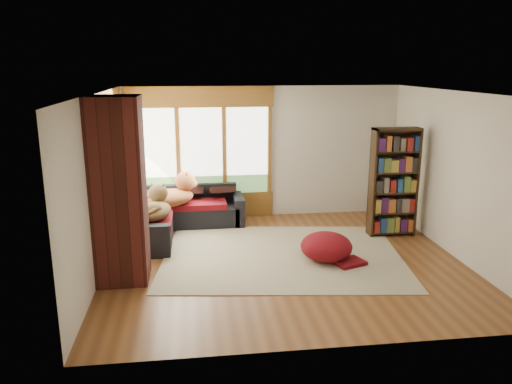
{
  "coord_description": "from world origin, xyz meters",
  "views": [
    {
      "loc": [
        -1.38,
        -7.19,
        2.99
      ],
      "look_at": [
        -0.35,
        0.72,
        0.95
      ],
      "focal_mm": 35.0,
      "sensor_mm": 36.0,
      "label": 1
    }
  ],
  "objects_px": {
    "brick_chimney": "(119,191)",
    "dog_brindle": "(155,201)",
    "area_rug": "(282,255)",
    "pouf": "(326,246)",
    "sectional_sofa": "(163,216)",
    "dog_tan": "(173,188)",
    "bookshelf": "(394,183)"
  },
  "relations": [
    {
      "from": "bookshelf",
      "to": "pouf",
      "type": "height_order",
      "value": "bookshelf"
    },
    {
      "from": "dog_brindle",
      "to": "sectional_sofa",
      "type": "bearing_deg",
      "value": 4.6
    },
    {
      "from": "area_rug",
      "to": "dog_brindle",
      "type": "bearing_deg",
      "value": 159.05
    },
    {
      "from": "brick_chimney",
      "to": "dog_brindle",
      "type": "height_order",
      "value": "brick_chimney"
    },
    {
      "from": "dog_tan",
      "to": "sectional_sofa",
      "type": "bearing_deg",
      "value": 164.97
    },
    {
      "from": "sectional_sofa",
      "to": "area_rug",
      "type": "distance_m",
      "value": 2.47
    },
    {
      "from": "sectional_sofa",
      "to": "pouf",
      "type": "distance_m",
      "value": 3.14
    },
    {
      "from": "bookshelf",
      "to": "pouf",
      "type": "bearing_deg",
      "value": -145.23
    },
    {
      "from": "dog_brindle",
      "to": "pouf",
      "type": "bearing_deg",
      "value": -101.19
    },
    {
      "from": "area_rug",
      "to": "sectional_sofa",
      "type": "bearing_deg",
      "value": 143.29
    },
    {
      "from": "area_rug",
      "to": "dog_tan",
      "type": "xyz_separation_m",
      "value": [
        -1.75,
        1.51,
        0.8
      ]
    },
    {
      "from": "sectional_sofa",
      "to": "dog_tan",
      "type": "bearing_deg",
      "value": 13.14
    },
    {
      "from": "bookshelf",
      "to": "dog_brindle",
      "type": "xyz_separation_m",
      "value": [
        -4.16,
        0.01,
        -0.2
      ]
    },
    {
      "from": "brick_chimney",
      "to": "dog_tan",
      "type": "xyz_separation_m",
      "value": [
        0.66,
        2.1,
        -0.5
      ]
    },
    {
      "from": "pouf",
      "to": "dog_brindle",
      "type": "distance_m",
      "value": 2.93
    },
    {
      "from": "brick_chimney",
      "to": "area_rug",
      "type": "relative_size",
      "value": 0.69
    },
    {
      "from": "sectional_sofa",
      "to": "area_rug",
      "type": "relative_size",
      "value": 0.58
    },
    {
      "from": "brick_chimney",
      "to": "area_rug",
      "type": "xyz_separation_m",
      "value": [
        2.41,
        0.58,
        -1.29
      ]
    },
    {
      "from": "pouf",
      "to": "dog_tan",
      "type": "relative_size",
      "value": 0.75
    },
    {
      "from": "area_rug",
      "to": "brick_chimney",
      "type": "bearing_deg",
      "value": -166.43
    },
    {
      "from": "brick_chimney",
      "to": "dog_tan",
      "type": "bearing_deg",
      "value": 72.53
    },
    {
      "from": "brick_chimney",
      "to": "bookshelf",
      "type": "distance_m",
      "value": 4.75
    },
    {
      "from": "dog_brindle",
      "to": "brick_chimney",
      "type": "bearing_deg",
      "value": 174.17
    },
    {
      "from": "brick_chimney",
      "to": "dog_brindle",
      "type": "relative_size",
      "value": 2.82
    },
    {
      "from": "sectional_sofa",
      "to": "bookshelf",
      "type": "distance_m",
      "value": 4.21
    },
    {
      "from": "bookshelf",
      "to": "pouf",
      "type": "distance_m",
      "value": 1.94
    },
    {
      "from": "area_rug",
      "to": "pouf",
      "type": "distance_m",
      "value": 0.74
    },
    {
      "from": "sectional_sofa",
      "to": "area_rug",
      "type": "bearing_deg",
      "value": -36.25
    },
    {
      "from": "dog_brindle",
      "to": "area_rug",
      "type": "bearing_deg",
      "value": -101.06
    },
    {
      "from": "sectional_sofa",
      "to": "dog_tan",
      "type": "relative_size",
      "value": 2.04
    },
    {
      "from": "bookshelf",
      "to": "pouf",
      "type": "xyz_separation_m",
      "value": [
        -1.47,
        -1.02,
        -0.74
      ]
    },
    {
      "from": "sectional_sofa",
      "to": "bookshelf",
      "type": "relative_size",
      "value": 1.13
    }
  ]
}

